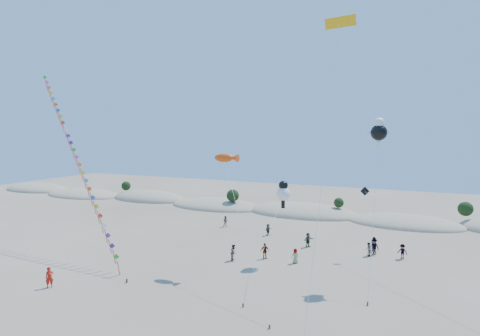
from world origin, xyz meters
name	(u,v)px	position (x,y,z in m)	size (l,w,h in m)	color
dune_ridge	(308,213)	(1.06, 45.14, 0.11)	(145.30, 11.49, 5.57)	gray
kite_train	(74,152)	(-19.32, 15.49, 11.33)	(25.20, 13.07, 21.92)	#3F2D1E
fish_kite	(226,158)	(0.36, 16.10, 11.07)	(9.70, 10.65, 11.56)	#3F2D1E
cartoon_kite_low	(283,192)	(4.94, 20.09, 7.44)	(1.45, 12.52, 8.63)	#3F2D1E
cartoon_kite_high	(379,131)	(14.25, 19.56, 13.76)	(2.00, 7.65, 14.99)	#3F2D1E
parafoil_kite	(340,26)	(11.79, 12.78, 21.78)	(2.49, 12.43, 22.60)	#3F2D1E
dark_kite	(394,222)	(15.71, 20.93, 5.11)	(11.57, 15.76, 7.76)	#3F2D1E
flyer_foreground	(49,277)	(-11.50, 4.90, 0.93)	(0.68, 0.45, 1.86)	red
beachgoers	(328,245)	(8.57, 25.26, 0.84)	(33.45, 14.04, 1.83)	slate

